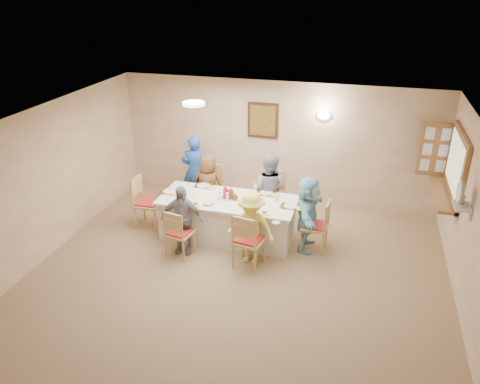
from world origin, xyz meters
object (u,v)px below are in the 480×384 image
(chair_right_end, at_px, (315,225))
(diner_back_left, at_px, (208,186))
(chair_front_left, at_px, (180,232))
(chair_left_end, at_px, (148,202))
(desk_fan, at_px, (462,196))
(diner_front_left, at_px, (182,219))
(caregiver, at_px, (195,171))
(dining_table, at_px, (228,218))
(diner_right_end, at_px, (308,214))
(condiment_ketchup, at_px, (225,192))
(chair_front_right, at_px, (249,239))
(diner_back_right, at_px, (269,190))
(chair_back_right, at_px, (270,197))
(chair_back_left, at_px, (210,191))
(diner_front_right, at_px, (251,228))
(serving_hatch, at_px, (456,166))

(chair_right_end, xyz_separation_m, diner_back_left, (-2.15, 0.68, 0.18))
(chair_front_left, xyz_separation_m, chair_left_end, (-0.95, 0.80, 0.05))
(desk_fan, xyz_separation_m, diner_front_left, (-4.20, -0.07, -0.93))
(desk_fan, xyz_separation_m, caregiver, (-4.65, 1.76, -0.82))
(desk_fan, bearing_deg, chair_front_left, -177.44)
(dining_table, xyz_separation_m, chair_front_left, (-0.60, -0.80, 0.06))
(chair_front_left, bearing_deg, diner_right_end, -148.50)
(desk_fan, xyz_separation_m, condiment_ketchup, (-3.65, 0.64, -0.66))
(dining_table, bearing_deg, chair_left_end, 180.00)
(chair_front_right, xyz_separation_m, diner_back_right, (0.00, 1.48, 0.22))
(diner_front_left, bearing_deg, chair_back_right, 42.95)
(chair_front_right, height_order, caregiver, caregiver)
(chair_back_left, height_order, diner_back_right, diner_back_right)
(chair_back_left, distance_m, diner_front_right, 1.91)
(dining_table, distance_m, condiment_ketchup, 0.51)
(chair_back_right, bearing_deg, diner_right_end, -33.25)
(diner_front_right, xyz_separation_m, diner_right_end, (0.82, 0.68, 0.03))
(chair_back_right, bearing_deg, chair_back_left, -168.96)
(desk_fan, relative_size, chair_right_end, 0.32)
(chair_front_left, xyz_separation_m, diner_front_right, (1.20, 0.12, 0.19))
(serving_hatch, xyz_separation_m, desk_fan, (-0.11, -1.35, 0.05))
(diner_right_end, bearing_deg, diner_front_left, 107.80)
(chair_front_left, height_order, caregiver, caregiver)
(chair_right_end, bearing_deg, serving_hatch, 112.45)
(diner_front_left, bearing_deg, condiment_ketchup, 43.84)
(dining_table, xyz_separation_m, chair_right_end, (1.55, 0.00, 0.09))
(diner_front_right, height_order, condiment_ketchup, diner_front_right)
(diner_back_left, xyz_separation_m, caregiver, (-0.45, 0.47, 0.09))
(diner_back_left, distance_m, diner_back_right, 1.20)
(chair_back_right, xyz_separation_m, condiment_ketchup, (-0.65, -0.78, 0.38))
(chair_front_left, relative_size, condiment_ketchup, 3.48)
(chair_back_right, relative_size, diner_front_right, 0.79)
(chair_back_right, bearing_deg, desk_fan, -14.17)
(diner_back_left, bearing_deg, diner_front_right, 128.56)
(chair_back_right, bearing_deg, condiment_ketchup, -118.78)
(chair_front_left, bearing_deg, serving_hatch, -150.46)
(desk_fan, bearing_deg, diner_right_end, 164.31)
(chair_front_left, bearing_deg, chair_back_right, -116.97)
(chair_back_right, distance_m, diner_front_left, 1.91)
(chair_back_right, relative_size, diner_back_left, 0.78)
(diner_front_left, bearing_deg, chair_left_end, 136.39)
(diner_back_right, bearing_deg, chair_front_right, 101.42)
(diner_back_right, height_order, caregiver, caregiver)
(diner_right_end, bearing_deg, desk_fan, -106.49)
(diner_front_right, height_order, caregiver, caregiver)
(serving_hatch, relative_size, desk_fan, 5.00)
(desk_fan, height_order, diner_front_right, desk_fan)
(desk_fan, height_order, chair_front_left, desk_fan)
(chair_back_left, distance_m, diner_back_right, 1.23)
(diner_right_end, bearing_deg, chair_front_right, 133.49)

